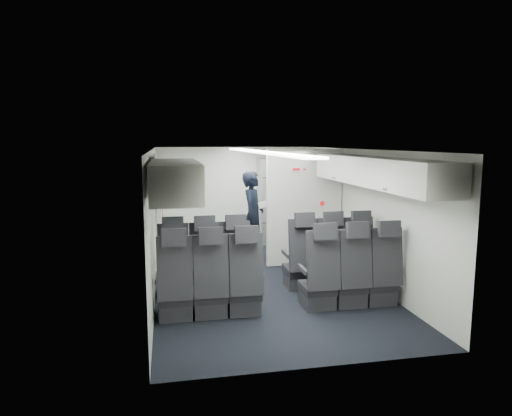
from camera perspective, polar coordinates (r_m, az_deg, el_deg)
name	(u,v)px	position (r m, az deg, el deg)	size (l,w,h in m)	color
cabin_shell	(261,213)	(7.39, 0.60, -0.64)	(3.41, 6.01, 2.16)	black
seat_row_front	(268,265)	(7.04, 1.49, -7.12)	(3.33, 0.56, 1.24)	black
seat_row_mid	(283,283)	(6.20, 3.34, -9.29)	(3.33, 0.56, 1.24)	black
overhead_bin_left_rear	(175,179)	(5.17, -10.13, 3.55)	(0.53, 1.80, 0.40)	silver
overhead_bin_left_front_open	(170,178)	(6.92, -10.75, 3.70)	(0.64, 1.70, 0.72)	#9E9E93
overhead_bin_right_rear	(405,176)	(5.92, 18.14, 3.86)	(0.53, 1.80, 0.40)	silver
overhead_bin_right_front	(349,168)	(7.49, 11.59, 4.97)	(0.53, 1.70, 0.40)	silver
bulkhead_partition	(304,207)	(8.41, 6.03, 0.08)	(1.40, 0.15, 2.13)	white
galley_unit	(277,201)	(10.25, 2.69, 0.90)	(0.85, 0.52, 1.90)	#939399
boarding_door	(159,212)	(8.80, -12.01, -0.49)	(0.12, 1.27, 1.86)	silver
flight_attendant	(253,216)	(8.73, -0.39, -1.02)	(0.63, 0.41, 1.72)	black
carry_on_bag	(172,175)	(6.66, -10.46, 4.09)	(0.42, 0.30, 0.25)	black
papers	(263,204)	(8.68, 0.90, 0.46)	(0.18, 0.02, 0.13)	white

